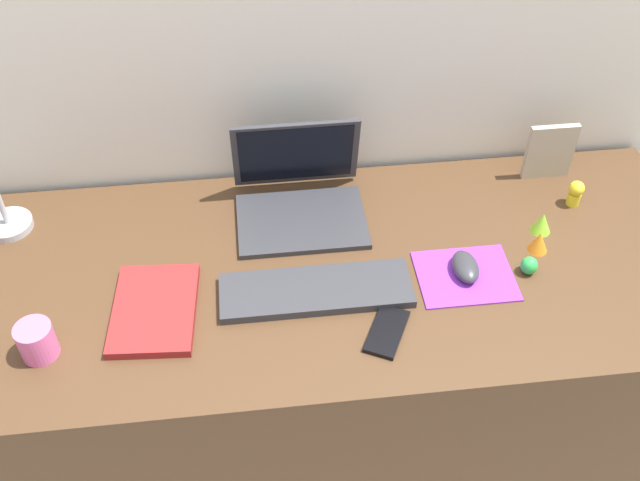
{
  "coord_description": "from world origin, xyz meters",
  "views": [
    {
      "loc": [
        -0.15,
        -1.13,
        1.94
      ],
      "look_at": [
        -0.02,
        0.0,
        0.83
      ],
      "focal_mm": 42.01,
      "sensor_mm": 36.0,
      "label": 1
    }
  ],
  "objects_px": {
    "notebook_pad": "(155,310)",
    "picture_frame": "(550,152)",
    "toy_figurine_green": "(529,266)",
    "toy_figurine_orange": "(539,242)",
    "keyboard": "(316,291)",
    "coffee_mug": "(37,341)",
    "toy_figurine_lime": "(542,223)",
    "toy_figurine_yellow": "(575,192)",
    "cell_phone": "(387,331)",
    "mouse": "(465,267)",
    "laptop": "(299,191)"
  },
  "relations": [
    {
      "from": "laptop",
      "to": "notebook_pad",
      "type": "relative_size",
      "value": 1.25
    },
    {
      "from": "picture_frame",
      "to": "toy_figurine_lime",
      "type": "height_order",
      "value": "picture_frame"
    },
    {
      "from": "keyboard",
      "to": "toy_figurine_green",
      "type": "height_order",
      "value": "toy_figurine_green"
    },
    {
      "from": "toy_figurine_green",
      "to": "toy_figurine_yellow",
      "type": "bearing_deg",
      "value": 49.35
    },
    {
      "from": "coffee_mug",
      "to": "toy_figurine_yellow",
      "type": "distance_m",
      "value": 1.25
    },
    {
      "from": "notebook_pad",
      "to": "picture_frame",
      "type": "bearing_deg",
      "value": 23.94
    },
    {
      "from": "notebook_pad",
      "to": "toy_figurine_orange",
      "type": "height_order",
      "value": "toy_figurine_orange"
    },
    {
      "from": "mouse",
      "to": "coffee_mug",
      "type": "bearing_deg",
      "value": -172.64
    },
    {
      "from": "toy_figurine_yellow",
      "to": "cell_phone",
      "type": "bearing_deg",
      "value": -146.62
    },
    {
      "from": "cell_phone",
      "to": "toy_figurine_lime",
      "type": "bearing_deg",
      "value": 59.16
    },
    {
      "from": "mouse",
      "to": "toy_figurine_green",
      "type": "relative_size",
      "value": 2.31
    },
    {
      "from": "laptop",
      "to": "picture_frame",
      "type": "distance_m",
      "value": 0.63
    },
    {
      "from": "toy_figurine_green",
      "to": "toy_figurine_yellow",
      "type": "distance_m",
      "value": 0.28
    },
    {
      "from": "keyboard",
      "to": "mouse",
      "type": "height_order",
      "value": "mouse"
    },
    {
      "from": "picture_frame",
      "to": "coffee_mug",
      "type": "height_order",
      "value": "picture_frame"
    },
    {
      "from": "coffee_mug",
      "to": "toy_figurine_yellow",
      "type": "relative_size",
      "value": 1.15
    },
    {
      "from": "laptop",
      "to": "picture_frame",
      "type": "height_order",
      "value": "laptop"
    },
    {
      "from": "laptop",
      "to": "picture_frame",
      "type": "relative_size",
      "value": 2.0
    },
    {
      "from": "notebook_pad",
      "to": "toy_figurine_lime",
      "type": "bearing_deg",
      "value": 13.67
    },
    {
      "from": "laptop",
      "to": "picture_frame",
      "type": "bearing_deg",
      "value": 4.72
    },
    {
      "from": "toy_figurine_green",
      "to": "cell_phone",
      "type": "bearing_deg",
      "value": -158.64
    },
    {
      "from": "toy_figurine_lime",
      "to": "toy_figurine_green",
      "type": "relative_size",
      "value": 1.25
    },
    {
      "from": "keyboard",
      "to": "cell_phone",
      "type": "distance_m",
      "value": 0.18
    },
    {
      "from": "mouse",
      "to": "toy_figurine_green",
      "type": "distance_m",
      "value": 0.14
    },
    {
      "from": "notebook_pad",
      "to": "picture_frame",
      "type": "relative_size",
      "value": 1.6
    },
    {
      "from": "coffee_mug",
      "to": "toy_figurine_lime",
      "type": "height_order",
      "value": "coffee_mug"
    },
    {
      "from": "keyboard",
      "to": "toy_figurine_yellow",
      "type": "xyz_separation_m",
      "value": [
        0.65,
        0.22,
        0.03
      ]
    },
    {
      "from": "toy_figurine_lime",
      "to": "toy_figurine_orange",
      "type": "distance_m",
      "value": 0.07
    },
    {
      "from": "keyboard",
      "to": "coffee_mug",
      "type": "bearing_deg",
      "value": -170.52
    },
    {
      "from": "cell_phone",
      "to": "toy_figurine_green",
      "type": "relative_size",
      "value": 3.09
    },
    {
      "from": "mouse",
      "to": "coffee_mug",
      "type": "relative_size",
      "value": 1.25
    },
    {
      "from": "notebook_pad",
      "to": "toy_figurine_green",
      "type": "relative_size",
      "value": 5.78
    },
    {
      "from": "keyboard",
      "to": "picture_frame",
      "type": "relative_size",
      "value": 2.73
    },
    {
      "from": "laptop",
      "to": "keyboard",
      "type": "relative_size",
      "value": 0.73
    },
    {
      "from": "toy_figurine_lime",
      "to": "keyboard",
      "type": "bearing_deg",
      "value": -166.03
    },
    {
      "from": "keyboard",
      "to": "toy_figurine_green",
      "type": "xyz_separation_m",
      "value": [
        0.47,
        0.01,
        0.01
      ]
    },
    {
      "from": "toy_figurine_lime",
      "to": "laptop",
      "type": "bearing_deg",
      "value": 165.2
    },
    {
      "from": "cell_phone",
      "to": "toy_figurine_lime",
      "type": "distance_m",
      "value": 0.48
    },
    {
      "from": "cell_phone",
      "to": "mouse",
      "type": "bearing_deg",
      "value": 62.97
    },
    {
      "from": "toy_figurine_lime",
      "to": "toy_figurine_green",
      "type": "distance_m",
      "value": 0.14
    },
    {
      "from": "toy_figurine_green",
      "to": "toy_figurine_yellow",
      "type": "height_order",
      "value": "toy_figurine_yellow"
    },
    {
      "from": "toy_figurine_lime",
      "to": "toy_figurine_orange",
      "type": "relative_size",
      "value": 1.03
    },
    {
      "from": "coffee_mug",
      "to": "toy_figurine_green",
      "type": "distance_m",
      "value": 1.03
    },
    {
      "from": "cell_phone",
      "to": "toy_figurine_orange",
      "type": "height_order",
      "value": "toy_figurine_orange"
    },
    {
      "from": "laptop",
      "to": "toy_figurine_green",
      "type": "xyz_separation_m",
      "value": [
        0.48,
        -0.27,
        -0.03
      ]
    },
    {
      "from": "notebook_pad",
      "to": "toy_figurine_green",
      "type": "xyz_separation_m",
      "value": [
        0.81,
        0.02,
        0.01
      ]
    },
    {
      "from": "laptop",
      "to": "cell_phone",
      "type": "bearing_deg",
      "value": -70.85
    },
    {
      "from": "toy_figurine_orange",
      "to": "toy_figurine_green",
      "type": "bearing_deg",
      "value": -123.49
    },
    {
      "from": "picture_frame",
      "to": "coffee_mug",
      "type": "bearing_deg",
      "value": -160.16
    },
    {
      "from": "toy_figurine_orange",
      "to": "toy_figurine_yellow",
      "type": "distance_m",
      "value": 0.2
    }
  ]
}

